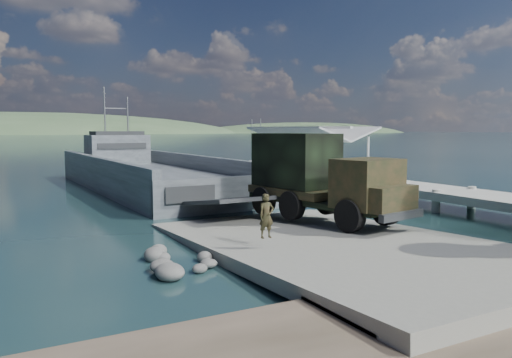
# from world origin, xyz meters

# --- Properties ---
(ground) EXTENTS (1400.00, 1400.00, 0.00)m
(ground) POSITION_xyz_m (0.00, 0.00, 0.00)
(ground) COLOR #173738
(ground) RESTS_ON ground
(boat_ramp) EXTENTS (10.00, 18.00, 0.50)m
(boat_ramp) POSITION_xyz_m (0.00, -1.00, 0.25)
(boat_ramp) COLOR gray
(boat_ramp) RESTS_ON ground
(shoreline_rocks) EXTENTS (3.20, 5.60, 0.90)m
(shoreline_rocks) POSITION_xyz_m (-6.20, 0.50, 0.00)
(shoreline_rocks) COLOR #5B5B59
(shoreline_rocks) RESTS_ON ground
(distant_headlands) EXTENTS (1000.00, 240.00, 48.00)m
(distant_headlands) POSITION_xyz_m (50.00, 560.00, 0.00)
(distant_headlands) COLOR #415C39
(distant_headlands) RESTS_ON ground
(pier) EXTENTS (6.40, 44.00, 6.10)m
(pier) POSITION_xyz_m (13.00, 18.77, 1.60)
(pier) COLOR #9C9D93
(pier) RESTS_ON ground
(landing_craft) EXTENTS (9.31, 33.61, 9.91)m
(landing_craft) POSITION_xyz_m (-0.56, 23.79, 0.81)
(landing_craft) COLOR #40474B
(landing_craft) RESTS_ON ground
(military_truck) EXTENTS (4.34, 9.59, 4.29)m
(military_truck) POSITION_xyz_m (2.27, 3.48, 2.64)
(military_truck) COLOR black
(military_truck) RESTS_ON boat_ramp
(soldier) EXTENTS (0.62, 0.41, 1.70)m
(soldier) POSITION_xyz_m (-3.15, -0.83, 1.35)
(soldier) COLOR black
(soldier) RESTS_ON boat_ramp
(sailboat_near) EXTENTS (2.28, 5.44, 6.42)m
(sailboat_near) POSITION_xyz_m (16.02, 34.08, 0.34)
(sailboat_near) COLOR silver
(sailboat_near) RESTS_ON ground
(sailboat_far) EXTENTS (2.53, 5.47, 6.42)m
(sailboat_far) POSITION_xyz_m (16.41, 36.96, 0.34)
(sailboat_far) COLOR silver
(sailboat_far) RESTS_ON ground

